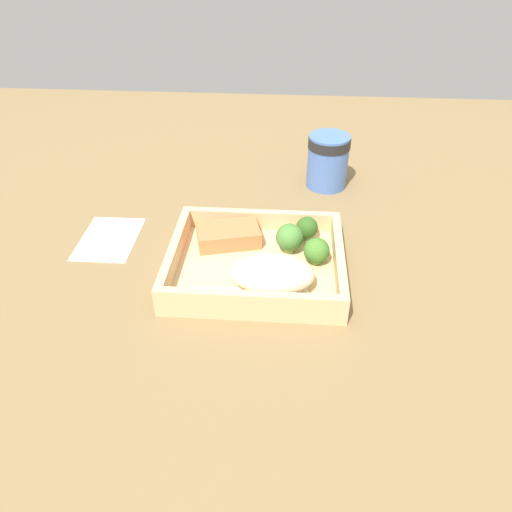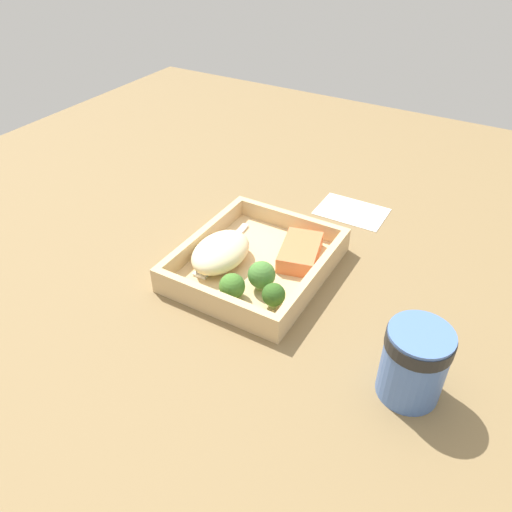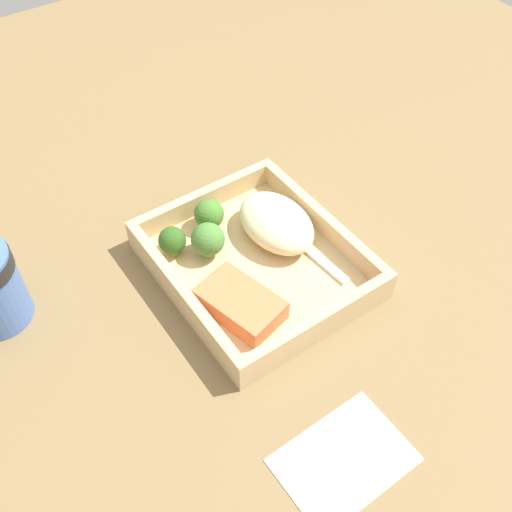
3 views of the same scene
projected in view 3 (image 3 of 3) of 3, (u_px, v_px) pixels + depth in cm
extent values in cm
cube|color=olive|center=(256.00, 276.00, 72.90)|extent=(160.00, 160.00, 2.00)
cube|color=#D3B17C|center=(256.00, 268.00, 71.70)|extent=(24.73, 21.23, 1.20)
cube|color=#D3B17C|center=(322.00, 221.00, 73.95)|extent=(24.73, 1.20, 2.97)
cube|color=#D3B17C|center=(182.00, 295.00, 66.33)|extent=(24.73, 1.20, 2.97)
cube|color=#D3B17C|center=(319.00, 324.00, 63.73)|extent=(1.20, 18.83, 2.97)
cube|color=#D3B17C|center=(203.00, 200.00, 76.55)|extent=(1.20, 18.83, 2.97)
cube|color=#E67142|center=(240.00, 304.00, 65.73)|extent=(10.44, 7.82, 2.59)
ellipsoid|color=beige|center=(276.00, 223.00, 72.89)|extent=(11.26, 7.73, 4.28)
cylinder|color=#7B9958|center=(174.00, 249.00, 72.06)|extent=(1.27, 1.27, 1.25)
sphere|color=#305A1E|center=(172.00, 240.00, 70.91)|extent=(3.34, 3.34, 3.34)
cylinder|color=#8BA45C|center=(209.00, 250.00, 71.87)|extent=(1.54, 1.54, 1.41)
sphere|color=#477C33|center=(208.00, 239.00, 70.52)|extent=(4.06, 4.06, 4.06)
cylinder|color=#7A9E58|center=(210.00, 223.00, 75.10)|extent=(1.42, 1.42, 1.10)
sphere|color=#42762A|center=(209.00, 214.00, 73.92)|extent=(3.74, 3.74, 3.74)
cube|color=white|center=(310.00, 251.00, 72.35)|extent=(12.45, 2.04, 0.44)
cube|color=white|center=(268.00, 216.00, 76.41)|extent=(3.56, 2.45, 0.44)
cube|color=white|center=(344.00, 460.00, 56.48)|extent=(8.84, 12.52, 0.24)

